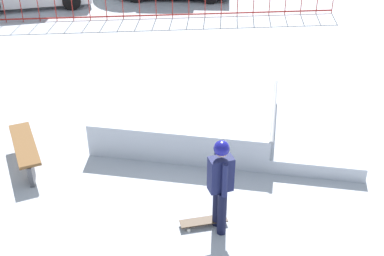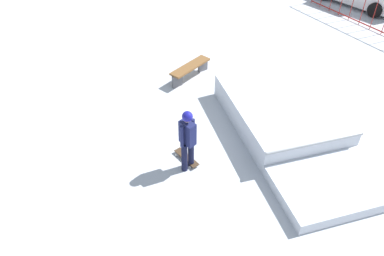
{
  "view_description": "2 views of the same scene",
  "coord_description": "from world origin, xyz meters",
  "px_view_note": "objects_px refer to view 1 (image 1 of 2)",
  "views": [
    {
      "loc": [
        -2.19,
        -9.56,
        5.9
      ],
      "look_at": [
        -0.68,
        -1.51,
        0.9
      ],
      "focal_mm": 48.14,
      "sensor_mm": 36.0,
      "label": 1
    },
    {
      "loc": [
        4.7,
        -7.09,
        6.65
      ],
      "look_at": [
        -0.76,
        -3.02,
        1.0
      ],
      "focal_mm": 34.78,
      "sensor_mm": 36.0,
      "label": 2
    }
  ],
  "objects_px": {
    "skateboard": "(204,221)",
    "park_bench": "(25,148)",
    "skater": "(221,180)",
    "skate_ramp": "(210,120)"
  },
  "relations": [
    {
      "from": "skate_ramp",
      "to": "skateboard",
      "type": "height_order",
      "value": "skate_ramp"
    },
    {
      "from": "park_bench",
      "to": "skate_ramp",
      "type": "bearing_deg",
      "value": 7.12
    },
    {
      "from": "skate_ramp",
      "to": "skater",
      "type": "bearing_deg",
      "value": -79.03
    },
    {
      "from": "skater",
      "to": "skateboard",
      "type": "distance_m",
      "value": 0.97
    },
    {
      "from": "park_bench",
      "to": "skater",
      "type": "bearing_deg",
      "value": -37.39
    },
    {
      "from": "skate_ramp",
      "to": "skateboard",
      "type": "bearing_deg",
      "value": -83.92
    },
    {
      "from": "skateboard",
      "to": "park_bench",
      "type": "xyz_separation_m",
      "value": [
        -3.05,
        2.38,
        0.28
      ]
    },
    {
      "from": "skateboard",
      "to": "park_bench",
      "type": "bearing_deg",
      "value": -39.71
    },
    {
      "from": "skater",
      "to": "skateboard",
      "type": "bearing_deg",
      "value": -36.87
    },
    {
      "from": "skateboard",
      "to": "park_bench",
      "type": "distance_m",
      "value": 3.88
    }
  ]
}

